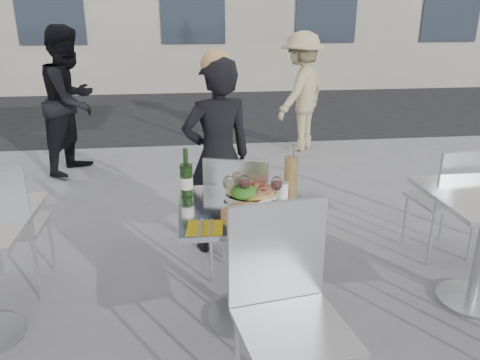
{
  "coord_description": "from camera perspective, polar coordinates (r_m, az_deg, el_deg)",
  "views": [
    {
      "loc": [
        -0.32,
        -2.39,
        1.78
      ],
      "look_at": [
        0.0,
        0.15,
        0.85
      ],
      "focal_mm": 35.0,
      "sensor_mm": 36.0,
      "label": 1
    }
  ],
  "objects": [
    {
      "name": "salad_plate",
      "position": [
        2.7,
        0.45,
        -1.66
      ],
      "size": [
        0.22,
        0.22,
        0.09
      ],
      "color": "white",
      "rests_on": "main_table"
    },
    {
      "name": "carafe",
      "position": [
        2.8,
        6.22,
        0.84
      ],
      "size": [
        0.08,
        0.08,
        0.29
      ],
      "color": "tan",
      "rests_on": "main_table"
    },
    {
      "name": "ground",
      "position": [
        2.99,
        0.37,
        -16.49
      ],
      "size": [
        80.0,
        80.0,
        0.0
      ],
      "primitive_type": "plane",
      "color": "slate"
    },
    {
      "name": "pedestrian_b",
      "position": [
        6.31,
        7.48,
        10.56
      ],
      "size": [
        1.09,
        1.13,
        1.55
      ],
      "primitive_type": "imported",
      "rotation": [
        0.0,
        0.0,
        4.0
      ],
      "color": "tan",
      "rests_on": "ground"
    },
    {
      "name": "chair_far",
      "position": [
        3.11,
        -0.12,
        -3.48
      ],
      "size": [
        0.53,
        0.54,
        0.91
      ],
      "rotation": [
        0.0,
        0.0,
        2.82
      ],
      "color": "silver",
      "rests_on": "ground"
    },
    {
      "name": "main_table",
      "position": [
        2.71,
        0.39,
        -7.27
      ],
      "size": [
        0.72,
        0.72,
        0.75
      ],
      "color": "#B7BABF",
      "rests_on": "ground"
    },
    {
      "name": "pizza_far",
      "position": [
        2.79,
        1.36,
        -1.36
      ],
      "size": [
        0.32,
        0.32,
        0.03
      ],
      "color": "white",
      "rests_on": "main_table"
    },
    {
      "name": "pizza_near",
      "position": [
        2.5,
        1.08,
        -4.12
      ],
      "size": [
        0.3,
        0.3,
        0.02
      ],
      "color": "tan",
      "rests_on": "main_table"
    },
    {
      "name": "wineglass_red_a",
      "position": [
        2.65,
        0.56,
        -0.37
      ],
      "size": [
        0.07,
        0.07,
        0.16
      ],
      "color": "white",
      "rests_on": "main_table"
    },
    {
      "name": "wineglass_white_a",
      "position": [
        2.64,
        -1.42,
        -0.44
      ],
      "size": [
        0.07,
        0.07,
        0.16
      ],
      "color": "white",
      "rests_on": "main_table"
    },
    {
      "name": "side_chair_rfar",
      "position": [
        3.73,
        24.3,
        -1.61
      ],
      "size": [
        0.44,
        0.45,
        0.88
      ],
      "rotation": [
        0.0,
        0.0,
        3.25
      ],
      "color": "silver",
      "rests_on": "ground"
    },
    {
      "name": "side_chair_lfar",
      "position": [
        3.28,
        -26.88,
        -4.41
      ],
      "size": [
        0.42,
        0.43,
        0.92
      ],
      "rotation": [
        0.0,
        0.0,
        3.14
      ],
      "color": "silver",
      "rests_on": "ground"
    },
    {
      "name": "wineglass_white_b",
      "position": [
        2.7,
        -0.46,
        0.01
      ],
      "size": [
        0.07,
        0.07,
        0.16
      ],
      "color": "white",
      "rests_on": "main_table"
    },
    {
      "name": "woman_diner",
      "position": [
        3.51,
        -2.75,
        2.74
      ],
      "size": [
        0.62,
        0.49,
        1.48
      ],
      "primitive_type": "imported",
      "rotation": [
        0.0,
        0.0,
        3.42
      ],
      "color": "black",
      "rests_on": "ground"
    },
    {
      "name": "napkin_left",
      "position": [
        2.37,
        -4.31,
        -5.79
      ],
      "size": [
        0.2,
        0.2,
        0.01
      ],
      "rotation": [
        0.0,
        0.0,
        -0.11
      ],
      "color": "gold",
      "rests_on": "main_table"
    },
    {
      "name": "chair_near",
      "position": [
        2.12,
        5.62,
        -14.17
      ],
      "size": [
        0.53,
        0.54,
        1.0
      ],
      "rotation": [
        0.0,
        0.0,
        0.16
      ],
      "color": "silver",
      "rests_on": "ground"
    },
    {
      "name": "sugar_shaker",
      "position": [
        2.73,
        5.22,
        -1.06
      ],
      "size": [
        0.06,
        0.06,
        0.11
      ],
      "color": "white",
      "rests_on": "main_table"
    },
    {
      "name": "napkin_right",
      "position": [
        2.45,
        7.43,
        -4.96
      ],
      "size": [
        0.25,
        0.25,
        0.01
      ],
      "rotation": [
        0.0,
        0.0,
        -0.53
      ],
      "color": "gold",
      "rests_on": "main_table"
    },
    {
      "name": "street_asphalt",
      "position": [
        9.07,
        -5.01,
        8.52
      ],
      "size": [
        24.0,
        5.0,
        0.0
      ],
      "primitive_type": "cube",
      "color": "black",
      "rests_on": "ground"
    },
    {
      "name": "wineglass_red_b",
      "position": [
        2.64,
        4.49,
        -0.54
      ],
      "size": [
        0.07,
        0.07,
        0.16
      ],
      "color": "white",
      "rests_on": "main_table"
    },
    {
      "name": "wine_bottle",
      "position": [
        2.72,
        -6.55,
        0.15
      ],
      "size": [
        0.07,
        0.08,
        0.29
      ],
      "color": "#295821",
      "rests_on": "main_table"
    },
    {
      "name": "pedestrian_a",
      "position": [
        5.68,
        -19.91,
        9.06
      ],
      "size": [
        0.86,
        0.97,
        1.65
      ],
      "primitive_type": "imported",
      "rotation": [
        0.0,
        0.0,
        1.21
      ],
      "color": "black",
      "rests_on": "ground"
    }
  ]
}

